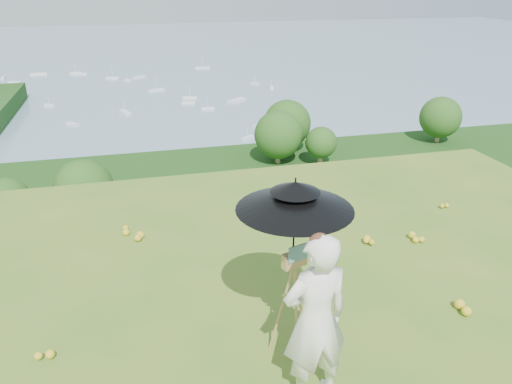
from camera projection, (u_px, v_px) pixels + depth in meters
name	position (u px, v px, depth m)	size (l,w,h in m)	color
forest_slope	(168.00, 355.00, 47.10)	(140.00, 56.00, 22.00)	#15390F
shoreline_tier	(150.00, 230.00, 85.46)	(170.00, 28.00, 8.00)	#6E6658
bay_water	(129.00, 65.00, 231.40)	(700.00, 700.00, 0.00)	#779AAA
slope_trees	(156.00, 223.00, 41.53)	(110.00, 50.00, 6.00)	#204A16
harbor_town	(147.00, 195.00, 82.87)	(110.00, 22.00, 5.00)	silver
moored_boats	(94.00, 105.00, 158.18)	(140.00, 140.00, 0.70)	silver
painter	(315.00, 320.00, 4.70)	(0.67, 0.44, 1.83)	white
field_easel	(293.00, 301.00, 5.33)	(0.54, 0.54, 1.42)	#AF7549
sun_umbrella	(294.00, 222.00, 4.98)	(1.18, 1.18, 0.95)	black
painter_cap	(320.00, 239.00, 4.36)	(0.20, 0.24, 0.10)	#E57E80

